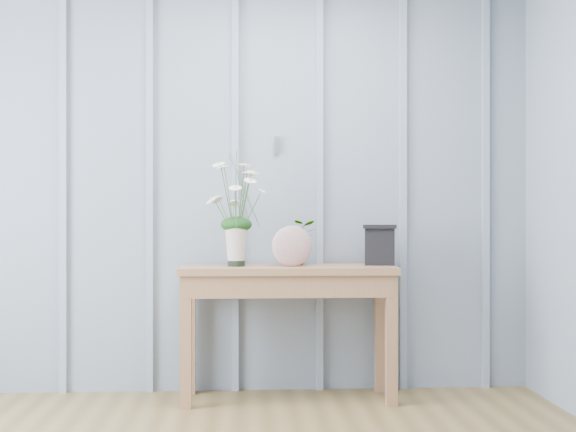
{
  "coord_description": "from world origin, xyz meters",
  "views": [
    {
      "loc": [
        0.29,
        -2.49,
        1.03
      ],
      "look_at": [
        0.54,
        1.94,
        1.03
      ],
      "focal_mm": 50.0,
      "sensor_mm": 36.0,
      "label": 1
    }
  ],
  "objects": [
    {
      "name": "sideboard",
      "position": [
        0.54,
        1.99,
        0.64
      ],
      "size": [
        1.2,
        0.45,
        0.75
      ],
      "color": "#8D6040",
      "rests_on": "ground"
    },
    {
      "name": "daisy_vase",
      "position": [
        0.26,
        1.98,
        1.13
      ],
      "size": [
        0.42,
        0.32,
        0.6
      ],
      "color": "black",
      "rests_on": "sideboard"
    },
    {
      "name": "spider_plant",
      "position": [
        0.6,
        2.1,
        0.88
      ],
      "size": [
        0.25,
        0.23,
        0.26
      ],
      "primitive_type": "imported",
      "rotation": [
        0.0,
        0.0,
        0.12
      ],
      "color": "#0F3712",
      "rests_on": "sideboard"
    },
    {
      "name": "felt_disc_vessel",
      "position": [
        0.57,
        1.93,
        0.86
      ],
      "size": [
        0.23,
        0.09,
        0.23
      ],
      "primitive_type": "ellipsoid",
      "rotation": [
        0.0,
        0.0,
        0.11
      ],
      "color": "#854456",
      "rests_on": "sideboard"
    },
    {
      "name": "carved_box",
      "position": [
        1.07,
        2.04,
        0.87
      ],
      "size": [
        0.21,
        0.17,
        0.23
      ],
      "color": "black",
      "rests_on": "sideboard"
    }
  ]
}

